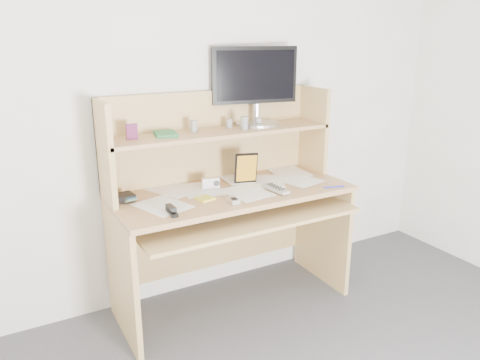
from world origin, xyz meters
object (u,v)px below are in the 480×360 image
keyboard (225,210)px  tv_remote (276,189)px  desk (226,195)px  monitor (255,83)px  game_case (246,168)px

keyboard → tv_remote: (0.30, -0.07, 0.10)m
desk → keyboard: size_ratio=3.27×
desk → monitor: 0.72m
tv_remote → monitor: (0.07, 0.37, 0.57)m
tv_remote → desk: bearing=126.5°
tv_remote → game_case: game_case is taller
tv_remote → monitor: bearing=71.6°
keyboard → game_case: bearing=25.5°
desk → tv_remote: desk is taller
desk → tv_remote: (0.21, -0.22, 0.07)m
monitor → tv_remote: bearing=-92.0°
game_case → monitor: 0.53m
monitor → keyboard: bearing=-132.3°
desk → tv_remote: bearing=-46.4°
desk → game_case: size_ratio=7.27×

